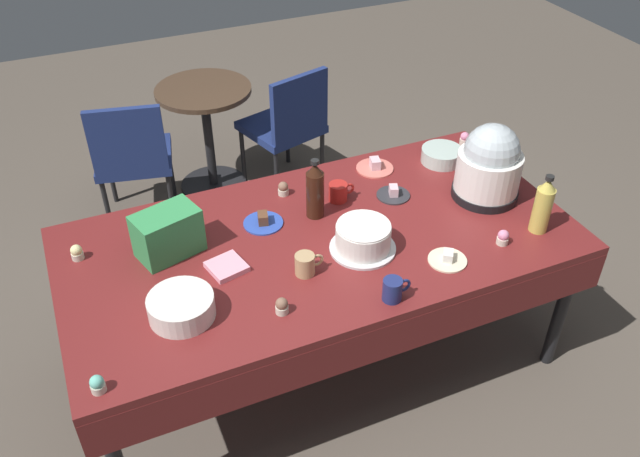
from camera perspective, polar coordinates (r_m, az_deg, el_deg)
The scene contains 26 objects.
ground at distance 3.38m, azimuth 0.00°, elevation -10.86°, with size 9.00×9.00×0.00m, color brown.
potluck_table at distance 2.90m, azimuth 0.00°, elevation -1.76°, with size 2.20×1.10×0.75m.
frosted_layer_cake at distance 2.77m, azimuth 3.72°, elevation -0.82°, with size 0.28×0.28×0.13m.
slow_cooker at distance 3.13m, azimuth 14.33°, elevation 5.31°, with size 0.31×0.31×0.37m.
glass_salad_bowl at distance 3.42m, azimuth 10.40°, elevation 6.20°, with size 0.21×0.21×0.07m, color #B2C6BC.
ceramic_snack_bowl at distance 2.53m, azimuth -11.82°, elevation -6.60°, with size 0.25×0.25×0.09m, color silver.
dessert_plate_coral at distance 3.32m, azimuth 4.73°, elevation 5.32°, with size 0.19×0.19×0.06m.
dessert_plate_cream at distance 2.78m, azimuth 10.89°, elevation -2.57°, with size 0.16×0.16×0.05m.
dessert_plate_cobalt at distance 2.94m, azimuth -4.90°, elevation 0.61°, with size 0.18×0.18×0.05m.
dessert_plate_charcoal at distance 3.13m, azimuth 6.31°, elevation 2.99°, with size 0.16×0.16×0.05m.
cupcake_cocoa at distance 2.50m, azimuth -3.30°, elevation -6.66°, with size 0.05×0.05×0.07m.
cupcake_mint at distance 2.36m, azimuth -18.56°, elevation -12.56°, with size 0.05×0.05×0.07m.
cupcake_vanilla at distance 3.12m, azimuth -3.17°, elevation 3.43°, with size 0.05×0.05×0.07m.
cupcake_rose at distance 2.92m, azimuth 15.43°, elevation -0.75°, with size 0.05×0.05×0.07m.
cupcake_lemon at distance 2.91m, azimuth -20.14°, elevation -1.94°, with size 0.05×0.05×0.07m.
cupcake_berry at distance 3.59m, azimuth 12.31°, elevation 7.55°, with size 0.05×0.05×0.07m.
soda_bottle_cola at distance 2.92m, azimuth -0.43°, elevation 3.29°, with size 0.08×0.08×0.29m.
soda_bottle_ginger_ale at distance 2.99m, azimuth 18.59°, elevation 1.87°, with size 0.08×0.08×0.28m.
coffee_mug_tan at distance 2.66m, azimuth -1.24°, elevation -3.08°, with size 0.12×0.08×0.09m.
coffee_mug_navy at distance 2.56m, azimuth 6.29°, elevation -5.23°, with size 0.12×0.08×0.09m.
coffee_mug_red at distance 3.07m, azimuth 1.61°, elevation 3.16°, with size 0.13×0.09×0.09m.
soda_carton at distance 2.79m, azimuth -12.93°, elevation -0.41°, with size 0.26×0.16×0.20m, color #338C4C.
paper_napkin_stack at distance 2.72m, azimuth -8.01°, elevation -3.27°, with size 0.14×0.14×0.02m, color pink.
maroon_chair_left at distance 4.10m, azimuth -15.81°, elevation 6.16°, with size 0.52×0.52×0.85m.
maroon_chair_right at distance 4.29m, azimuth -2.77°, elevation 9.10°, with size 0.55×0.55×0.85m.
round_cafe_table at distance 4.36m, azimuth -9.71°, elevation 9.16°, with size 0.60×0.60×0.72m.
Camera 1 is at (-0.90, -2.07, 2.52)m, focal length 37.29 mm.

